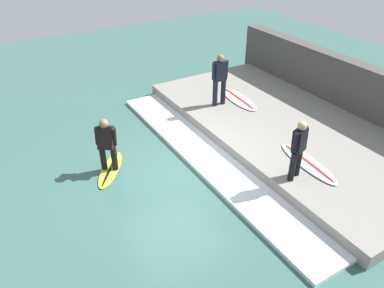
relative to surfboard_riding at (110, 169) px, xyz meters
name	(u,v)px	position (x,y,z in m)	size (l,w,h in m)	color
ground_plane	(174,173)	(1.38, -0.94, -0.03)	(28.00, 28.00, 0.00)	#386056
concrete_ledge	(285,129)	(5.20, -0.94, 0.15)	(4.40, 9.21, 0.37)	gray
back_wall	(346,89)	(7.65, -0.94, 0.90)	(0.50, 9.67, 1.85)	#474442
wave_foam_crest	(208,159)	(2.44, -0.94, 0.02)	(1.13, 8.75, 0.11)	silver
surfboard_riding	(110,169)	(0.00, 0.00, 0.00)	(1.31, 1.57, 0.07)	#BFE02D
surfer_riding	(106,142)	(0.00, 0.00, 0.83)	(0.54, 0.54, 1.45)	black
surfer_waiting_near	(298,147)	(3.51, -3.00, 1.18)	(0.49, 0.33, 1.51)	black
surfboard_waiting_near	(308,163)	(4.20, -2.79, 0.37)	(0.68, 2.02, 0.07)	silver
surfer_waiting_far	(220,77)	(4.19, 1.15, 1.28)	(0.56, 0.27, 1.67)	black
surfboard_waiting_far	(238,99)	(4.95, 1.10, 0.37)	(0.75, 2.02, 0.07)	silver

